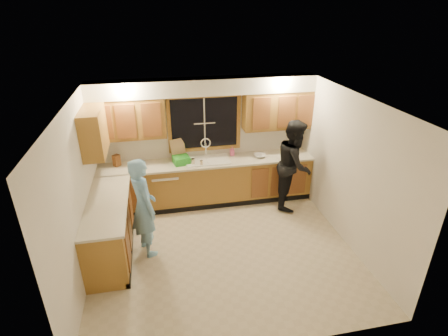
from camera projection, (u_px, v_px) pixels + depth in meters
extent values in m
plane|color=beige|center=(224.00, 249.00, 5.83)|extent=(4.20, 4.20, 0.00)
plane|color=silver|center=(224.00, 102.00, 4.75)|extent=(4.20, 4.20, 0.00)
plane|color=silver|center=(205.00, 140.00, 6.97)|extent=(4.20, 0.00, 4.20)
plane|color=silver|center=(78.00, 197.00, 4.91)|extent=(0.00, 3.80, 3.80)
plane|color=silver|center=(350.00, 171.00, 5.67)|extent=(0.00, 3.80, 3.80)
cube|color=#A67530|center=(208.00, 182.00, 7.05)|extent=(4.20, 0.60, 0.88)
cube|color=#A67530|center=(110.00, 228.00, 5.62)|extent=(0.60, 1.90, 0.88)
cube|color=beige|center=(208.00, 162.00, 6.84)|extent=(4.20, 0.63, 0.04)
cube|color=beige|center=(107.00, 204.00, 5.43)|extent=(0.63, 1.90, 0.04)
cube|color=#A67530|center=(128.00, 119.00, 6.32)|extent=(1.35, 0.33, 0.75)
cube|color=#A67530|center=(277.00, 110.00, 6.84)|extent=(1.35, 0.33, 0.75)
cube|color=#A67530|center=(94.00, 132.00, 5.69)|extent=(0.33, 0.90, 0.75)
cube|color=silver|center=(205.00, 86.00, 6.35)|extent=(4.20, 0.35, 0.30)
cube|color=black|center=(204.00, 123.00, 6.82)|extent=(1.30, 0.01, 1.00)
cube|color=#A67530|center=(204.00, 96.00, 6.58)|extent=(1.44, 0.03, 0.07)
cube|color=#A67530|center=(205.00, 149.00, 7.04)|extent=(1.44, 0.03, 0.07)
cube|color=#A67530|center=(169.00, 125.00, 6.69)|extent=(0.07, 0.03, 1.00)
cube|color=#A67530|center=(239.00, 121.00, 6.93)|extent=(0.07, 0.03, 1.00)
cube|color=white|center=(207.00, 160.00, 6.84)|extent=(0.86, 0.52, 0.03)
cube|color=white|center=(197.00, 165.00, 6.85)|extent=(0.38, 0.42, 0.18)
cube|color=white|center=(218.00, 164.00, 6.92)|extent=(0.38, 0.42, 0.18)
cylinder|color=silver|center=(206.00, 149.00, 6.96)|extent=(0.04, 0.04, 0.28)
torus|color=silver|center=(206.00, 143.00, 6.90)|extent=(0.21, 0.03, 0.21)
cube|color=silver|center=(166.00, 188.00, 6.91)|extent=(0.60, 0.56, 0.82)
cube|color=silver|center=(106.00, 250.00, 5.12)|extent=(0.58, 0.75, 0.90)
imported|color=#7CB9EB|center=(144.00, 207.00, 5.46)|extent=(0.59, 0.71, 1.66)
imported|color=black|center=(294.00, 164.00, 6.78)|extent=(0.99, 1.07, 1.78)
cube|color=brown|center=(117.00, 160.00, 6.60)|extent=(0.16, 0.16, 0.22)
cube|color=tan|center=(178.00, 149.00, 6.86)|extent=(0.32, 0.22, 0.41)
cube|color=#279025|center=(181.00, 160.00, 6.71)|extent=(0.35, 0.33, 0.14)
imported|color=#DE5490|center=(232.00, 151.00, 7.06)|extent=(0.09, 0.09, 0.18)
imported|color=silver|center=(260.00, 156.00, 7.01)|extent=(0.24, 0.24, 0.06)
cylinder|color=beige|center=(193.00, 162.00, 6.66)|extent=(0.09, 0.09, 0.12)
cylinder|color=beige|center=(201.00, 163.00, 6.61)|extent=(0.08, 0.08, 0.11)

